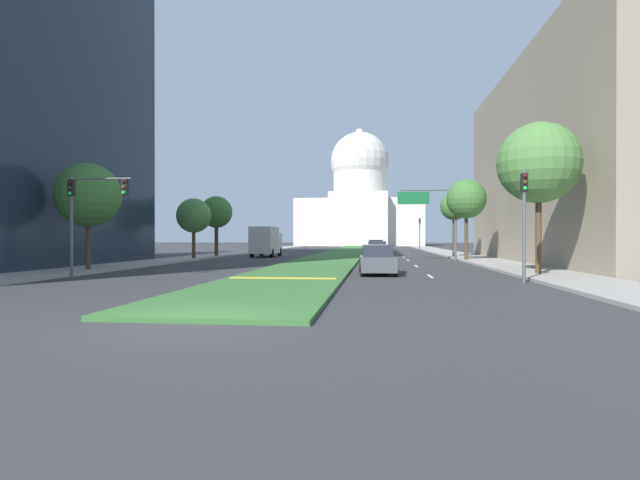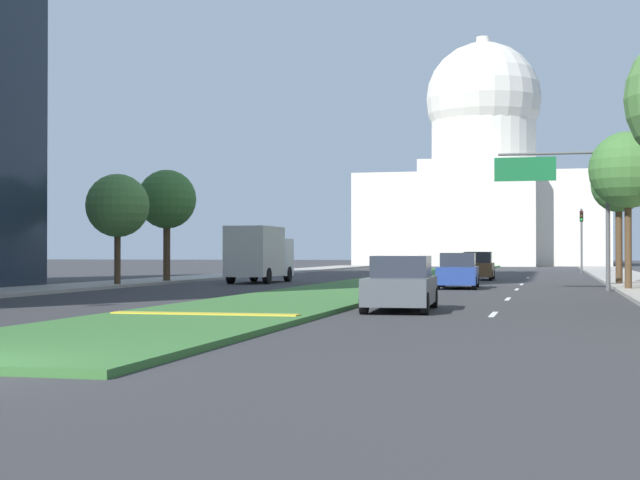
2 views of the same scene
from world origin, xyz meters
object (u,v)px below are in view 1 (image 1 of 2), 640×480
object	(u,v)px
sedan_distant	(376,248)
sedan_midblock	(377,251)
street_tree_left_near	(88,195)
overhead_guide_sign	(434,209)
traffic_light_near_left	(87,204)
street_tree_right_near	(539,163)
street_tree_left_mid	(194,216)
traffic_light_near_right	(524,211)
sedan_lead_stopped	(377,260)
street_tree_right_far	(454,207)
capitol_building	(360,202)
street_tree_left_far	(216,212)
box_truck_delivery	(266,241)
street_tree_right_mid	(466,199)
traffic_light_far_right	(420,230)

from	to	relation	value
sedan_distant	sedan_midblock	bearing A→B (deg)	-89.55
street_tree_left_near	sedan_midblock	world-z (taller)	street_tree_left_near
overhead_guide_sign	sedan_midblock	xyz separation A→B (m)	(-5.04, 1.52, -3.82)
traffic_light_near_left	street_tree_right_near	distance (m)	23.69
street_tree_left_mid	traffic_light_near_right	bearing A→B (deg)	-41.04
sedan_lead_stopped	sedan_midblock	world-z (taller)	sedan_midblock
street_tree_left_near	street_tree_right_far	distance (m)	34.25
street_tree_right_far	sedan_distant	distance (m)	13.16
capitol_building	street_tree_left_near	bearing A→B (deg)	-97.45
capitol_building	street_tree_right_near	distance (m)	101.60
traffic_light_near_left	street_tree_right_far	world-z (taller)	street_tree_right_far
traffic_light_near_right	sedan_midblock	world-z (taller)	traffic_light_near_right
street_tree_left_far	sedan_distant	distance (m)	20.13
street_tree_left_mid	sedan_midblock	bearing A→B (deg)	6.80
street_tree_left_near	sedan_midblock	xyz separation A→B (m)	(17.47, 18.02, -3.83)
overhead_guide_sign	box_truck_delivery	world-z (taller)	overhead_guide_sign
capitol_building	overhead_guide_sign	world-z (taller)	capitol_building
street_tree_right_near	street_tree_right_far	xyz separation A→B (m)	(-0.76, 23.78, -0.87)
street_tree_right_mid	sedan_midblock	size ratio (longest dim) A/B	1.59
capitol_building	sedan_lead_stopped	distance (m)	100.80
street_tree_right_mid	box_truck_delivery	distance (m)	21.50
capitol_building	traffic_light_near_left	distance (m)	105.34
street_tree_left_mid	street_tree_right_far	world-z (taller)	street_tree_right_far
traffic_light_near_left	street_tree_right_near	world-z (taller)	street_tree_right_near
capitol_building	street_tree_right_far	size ratio (longest dim) A/B	4.78
street_tree_right_mid	sedan_midblock	bearing A→B (deg)	165.35
street_tree_right_far	street_tree_left_far	bearing A→B (deg)	-177.59
street_tree_right_mid	sedan_distant	size ratio (longest dim) A/B	1.71
overhead_guide_sign	street_tree_left_mid	bearing A→B (deg)	-178.70
street_tree_right_near	sedan_lead_stopped	xyz separation A→B (m)	(-8.57, 0.48, -5.26)
overhead_guide_sign	street_tree_right_mid	distance (m)	2.86
street_tree_left_far	sedan_midblock	xyz separation A→B (m)	(16.78, -4.05, -3.90)
street_tree_left_mid	sedan_distant	world-z (taller)	street_tree_left_mid
traffic_light_near_right	street_tree_left_far	bearing A→B (deg)	131.39
street_tree_right_mid	sedan_distant	world-z (taller)	street_tree_right_mid
traffic_light_near_left	traffic_light_near_right	bearing A→B (deg)	0.06
street_tree_right_near	sedan_lead_stopped	bearing A→B (deg)	176.81
traffic_light_far_right	street_tree_left_far	xyz separation A→B (m)	(-23.49, -28.38, 1.40)
sedan_midblock	traffic_light_near_left	bearing A→B (deg)	-122.98
traffic_light_near_right	sedan_distant	xyz separation A→B (m)	(-6.83, 37.26, -2.49)
street_tree_left_mid	street_tree_left_far	size ratio (longest dim) A/B	0.89
street_tree_right_far	sedan_lead_stopped	size ratio (longest dim) A/B	1.44
traffic_light_near_right	overhead_guide_sign	bearing A→B (deg)	94.52
sedan_lead_stopped	box_truck_delivery	world-z (taller)	box_truck_delivery
street_tree_left_far	traffic_light_near_left	bearing A→B (deg)	-85.51
overhead_guide_sign	box_truck_delivery	distance (m)	18.72
overhead_guide_sign	street_tree_left_near	xyz separation A→B (m)	(-22.52, -16.50, 0.01)
traffic_light_near_left	sedan_midblock	size ratio (longest dim) A/B	1.16
street_tree_left_far	capitol_building	bearing A→B (deg)	80.98
street_tree_right_near	street_tree_right_far	world-z (taller)	street_tree_right_near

